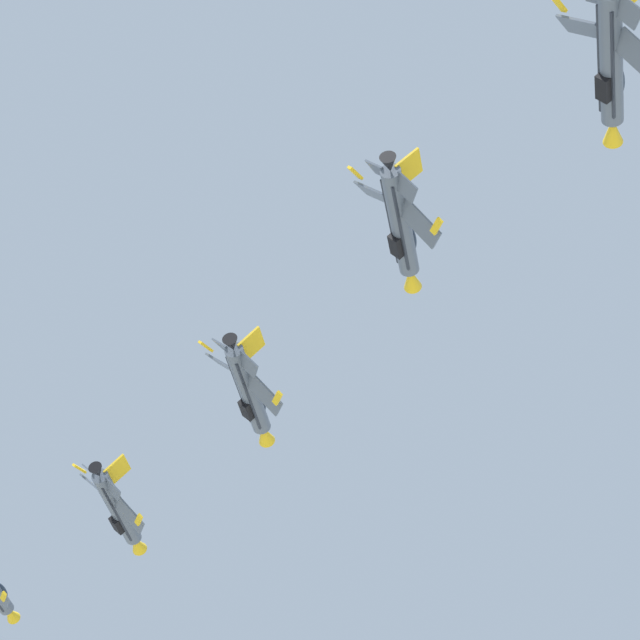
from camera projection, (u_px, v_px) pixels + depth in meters
The scene contains 4 objects.
fighter_jet_left_wing at pixel (118, 509), 142.29m from camera, with size 7.90×15.96×7.18m.
fighter_jet_right_wing at pixel (249, 391), 128.34m from camera, with size 7.93×15.96×7.15m.
fighter_jet_left_outer at pixel (401, 224), 116.45m from camera, with size 7.53×15.96×7.54m.
fighter_jet_right_outer at pixel (611, 62), 102.65m from camera, with size 7.56×15.96×7.51m.
Camera 1 is at (-5.32, -5.66, 1.88)m, focal length 79.86 mm.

